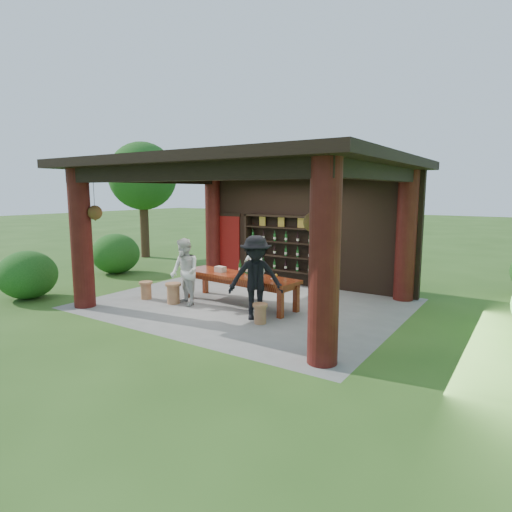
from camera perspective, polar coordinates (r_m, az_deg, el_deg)
The scene contains 15 objects.
ground at distance 10.77m, azimuth -1.18°, elevation -6.33°, with size 90.00×90.00×0.00m, color #2D5119.
pavilion at distance 10.78m, azimuth 0.02°, elevation 5.18°, with size 7.50×6.00×3.60m.
wine_shelf at distance 12.85m, azimuth 3.24°, elevation 0.88°, with size 2.37×0.36×2.09m.
tasting_table at distance 10.57m, azimuth -2.33°, elevation -3.10°, with size 3.30×1.13×0.75m.
stool_near_left at distance 10.89m, azimuth -10.97°, elevation -4.83°, with size 0.39×0.39×0.52m.
stool_near_right at distance 9.13m, azimuth 0.57°, elevation -7.61°, with size 0.32×0.32×0.43m.
stool_far_left at distance 11.52m, azimuth -14.45°, elevation -4.38°, with size 0.35×0.35×0.46m.
host at distance 10.96m, azimuth -0.18°, elevation -2.03°, with size 0.55×0.36×1.50m, color white.
guest_woman at distance 10.58m, azimuth -9.49°, elevation -2.13°, with size 0.80×0.62×1.65m, color silver.
guest_man at distance 9.29m, azimuth -0.03°, elevation -2.91°, with size 1.19×0.68×1.84m, color black.
table_bottles at distance 10.74m, azimuth -1.58°, elevation -1.42°, with size 0.34×0.15×0.31m.
table_glasses at distance 10.13m, azimuth 0.66°, elevation -2.49°, with size 0.96×0.32×0.15m.
napkin_basket at distance 10.89m, azimuth -4.79°, elevation -1.76°, with size 0.26×0.18×0.14m, color #BF6672.
shrubs at distance 9.70m, azimuth 17.09°, elevation -5.00°, with size 17.15×8.95×1.36m.
trees at distance 10.20m, azimuth 19.32°, elevation 11.46°, with size 20.51×10.19×4.80m.
Camera 1 is at (5.92, -8.55, 2.78)m, focal length 30.00 mm.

